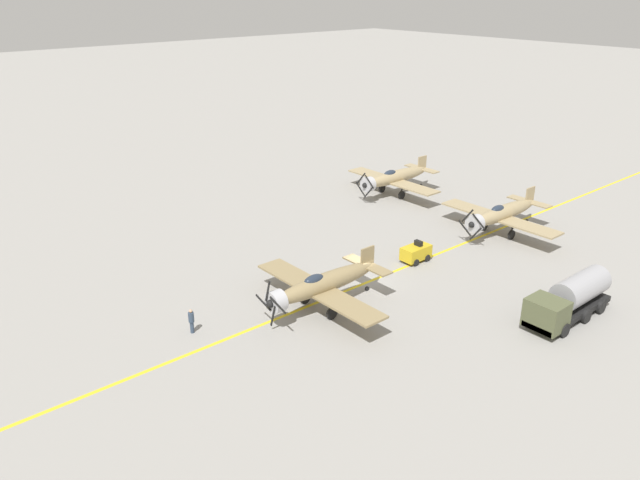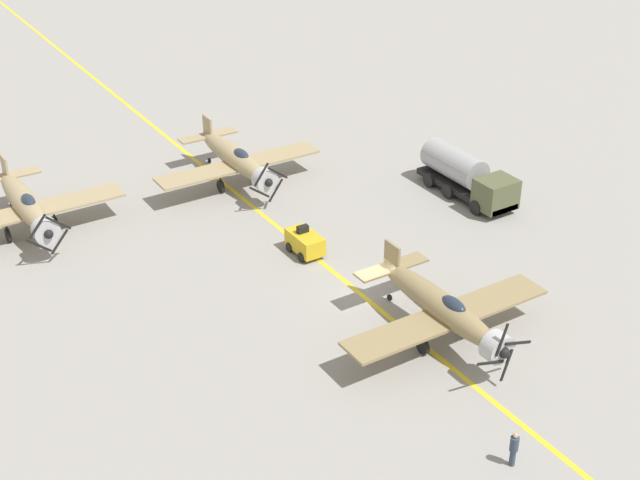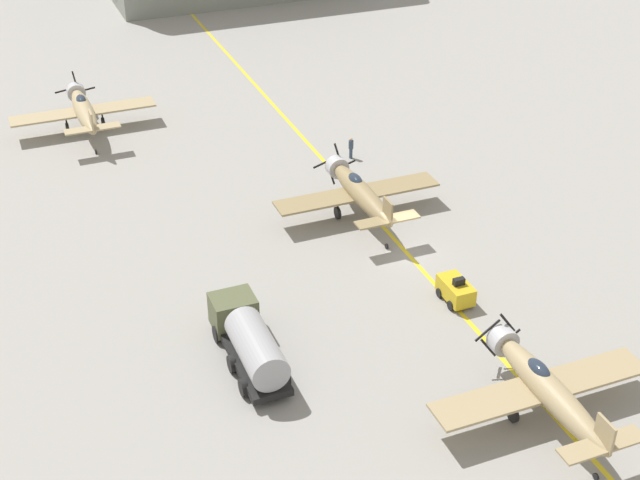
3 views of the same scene
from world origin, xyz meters
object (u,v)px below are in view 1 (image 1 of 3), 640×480
Objects in this scene: fuel_tanker at (569,299)px; tow_tractor at (416,252)px; airplane_mid_center at (322,285)px; airplane_near_center at (502,214)px; ground_crew_walking at (191,320)px; airplane_near_right at (394,178)px.

fuel_tanker is 13.47m from tow_tractor.
airplane_mid_center is at bearing 45.59° from fuel_tanker.
airplane_mid_center is 1.50× the size of fuel_tanker.
airplane_mid_center reaches higher than airplane_near_center.
airplane_near_center is 6.77× the size of ground_crew_walking.
airplane_mid_center is 6.77× the size of ground_crew_walking.
fuel_tanker is at bearing -125.91° from ground_crew_walking.
airplane_near_center is (-14.40, 0.76, 0.00)m from airplane_near_right.
fuel_tanker is at bearing 150.95° from airplane_near_right.
airplane_mid_center is (-14.72, 23.01, 0.00)m from airplane_near_right.
airplane_near_center is 1.50× the size of fuel_tanker.
airplane_near_right is 33.85m from ground_crew_walking.
ground_crew_walking is at bearing 102.42° from airplane_near_right.
ground_crew_walking is (3.21, 8.80, -1.04)m from airplane_mid_center.
tow_tractor is (13.42, 0.84, -0.72)m from fuel_tanker.
tow_tractor is (1.28, -11.56, -1.22)m from airplane_mid_center.
airplane_mid_center is 11.69m from tow_tractor.
airplane_near_center is at bearing -95.16° from tow_tractor.
airplane_near_right reaches higher than tow_tractor.
ground_crew_walking is (1.92, 20.35, 0.18)m from tow_tractor.
airplane_mid_center is at bearing 108.59° from airplane_near_center.
ground_crew_walking is at bearing 84.60° from tow_tractor.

